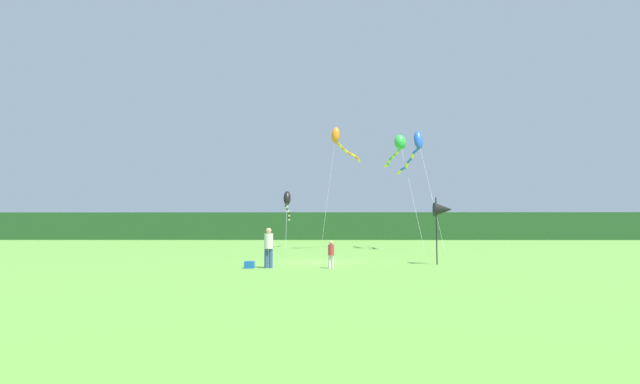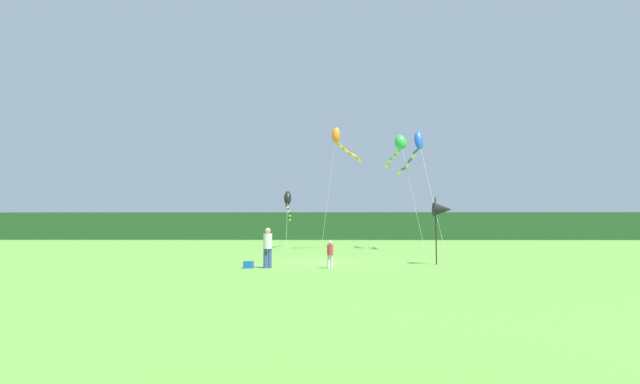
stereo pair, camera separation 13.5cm
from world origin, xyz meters
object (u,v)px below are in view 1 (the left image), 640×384
object	(u,v)px
person_adult	(269,246)
kite_black	(287,201)
cooler_box	(249,265)
kite_green	(399,145)
kite_blue	(416,146)
person_child	(331,253)
kite_orange	(338,139)
banner_flag_pole	(443,210)

from	to	relation	value
person_adult	kite_black	world-z (taller)	kite_black
cooler_box	kite_green	xyz separation A→B (m)	(9.62, 17.89, 8.64)
kite_blue	kite_black	bearing A→B (deg)	157.30
cooler_box	kite_blue	bearing A→B (deg)	56.60
person_adult	person_child	bearing A→B (deg)	-3.07
kite_green	kite_black	size ratio (longest dim) A/B	1.17
person_adult	cooler_box	bearing A→B (deg)	-174.46
kite_blue	kite_green	bearing A→B (deg)	122.48
person_adult	kite_orange	distance (m)	19.72
person_child	kite_orange	xyz separation A→B (m)	(0.84, 17.71, 8.52)
kite_orange	kite_green	xyz separation A→B (m)	(5.12, 0.26, -0.41)
banner_flag_pole	kite_green	distance (m)	16.86
banner_flag_pole	person_adult	bearing A→B (deg)	-165.97
cooler_box	kite_blue	xyz separation A→B (m)	(10.69, 16.22, 8.21)
kite_orange	kite_blue	size ratio (longest dim) A/B	1.03
banner_flag_pole	kite_black	bearing A→B (deg)	116.59
person_child	cooler_box	world-z (taller)	person_child
banner_flag_pole	kite_orange	xyz separation A→B (m)	(-4.74, 15.46, 6.53)
kite_green	kite_black	bearing A→B (deg)	163.78
kite_green	kite_orange	bearing A→B (deg)	-177.13
person_adult	kite_blue	xyz separation A→B (m)	(9.85, 16.13, 7.36)
person_child	kite_green	distance (m)	20.59
kite_green	kite_black	world-z (taller)	kite_green
person_child	cooler_box	xyz separation A→B (m)	(-3.66, 0.07, -0.53)
person_child	cooler_box	size ratio (longest dim) A/B	2.85
cooler_box	kite_black	xyz separation A→B (m)	(-0.03, 20.70, 4.00)
kite_blue	banner_flag_pole	bearing A→B (deg)	-95.90
cooler_box	kite_black	world-z (taller)	kite_black
person_child	kite_black	distance (m)	21.38
kite_green	cooler_box	bearing A→B (deg)	-118.27
kite_blue	kite_green	xyz separation A→B (m)	(-1.07, 1.68, 0.43)
cooler_box	kite_orange	distance (m)	20.33
kite_black	kite_green	bearing A→B (deg)	-16.22
kite_orange	kite_blue	distance (m)	6.41
banner_flag_pole	kite_orange	world-z (taller)	kite_orange
person_adult	kite_blue	size ratio (longest dim) A/B	0.18
person_child	kite_green	world-z (taller)	kite_green
person_child	kite_green	size ratio (longest dim) A/B	0.13
kite_green	banner_flag_pole	bearing A→B (deg)	-91.40
kite_blue	person_adult	bearing A→B (deg)	-121.40
banner_flag_pole	kite_green	xyz separation A→B (m)	(0.38, 15.71, 6.11)
kite_orange	kite_black	xyz separation A→B (m)	(-4.53, 3.06, -5.06)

